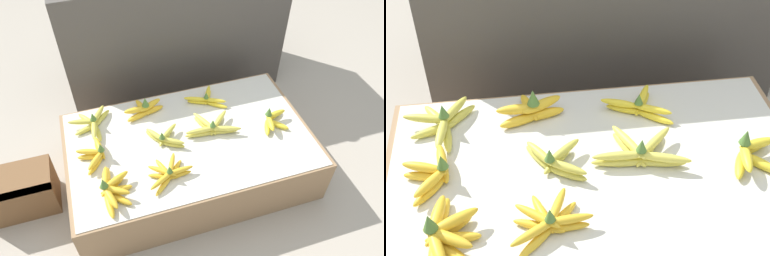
% 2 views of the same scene
% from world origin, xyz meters
% --- Properties ---
extents(ground_plane, '(10.00, 10.00, 0.00)m').
position_xyz_m(ground_plane, '(0.00, 0.00, 0.00)').
color(ground_plane, '#A89E8E').
extents(display_platform, '(1.20, 0.73, 0.27)m').
position_xyz_m(display_platform, '(0.00, 0.00, 0.13)').
color(display_platform, '#997551').
rests_on(display_platform, ground_plane).
extents(banana_bunch_front_left, '(0.15, 0.27, 0.11)m').
position_xyz_m(banana_bunch_front_left, '(-0.41, -0.21, 0.30)').
color(banana_bunch_front_left, gold).
rests_on(banana_bunch_front_left, display_platform).
extents(banana_bunch_front_midleft, '(0.22, 0.21, 0.08)m').
position_xyz_m(banana_bunch_front_midleft, '(-0.16, -0.19, 0.29)').
color(banana_bunch_front_midleft, gold).
rests_on(banana_bunch_front_midleft, display_platform).
extents(banana_bunch_middle_left, '(0.14, 0.21, 0.10)m').
position_xyz_m(banana_bunch_middle_left, '(-0.45, 0.01, 0.30)').
color(banana_bunch_middle_left, gold).
rests_on(banana_bunch_middle_left, display_platform).
extents(banana_bunch_middle_midleft, '(0.17, 0.17, 0.09)m').
position_xyz_m(banana_bunch_middle_midleft, '(-0.12, 0.02, 0.30)').
color(banana_bunch_middle_midleft, gold).
rests_on(banana_bunch_middle_midleft, display_platform).
extents(banana_bunch_middle_midright, '(0.28, 0.19, 0.09)m').
position_xyz_m(banana_bunch_middle_midright, '(0.12, 0.02, 0.30)').
color(banana_bunch_middle_midright, '#DBCC4C').
rests_on(banana_bunch_middle_midright, display_platform).
extents(banana_bunch_middle_right, '(0.16, 0.16, 0.10)m').
position_xyz_m(banana_bunch_middle_right, '(0.43, -0.03, 0.30)').
color(banana_bunch_middle_right, yellow).
rests_on(banana_bunch_middle_right, display_platform).
extents(banana_bunch_back_left, '(0.22, 0.24, 0.10)m').
position_xyz_m(banana_bunch_back_left, '(-0.44, 0.22, 0.30)').
color(banana_bunch_back_left, gold).
rests_on(banana_bunch_back_left, display_platform).
extents(banana_bunch_back_midleft, '(0.21, 0.16, 0.11)m').
position_xyz_m(banana_bunch_back_midleft, '(-0.17, 0.24, 0.30)').
color(banana_bunch_back_midleft, gold).
rests_on(banana_bunch_back_midleft, display_platform).
extents(banana_bunch_back_midright, '(0.22, 0.19, 0.08)m').
position_xyz_m(banana_bunch_back_midright, '(0.17, 0.22, 0.29)').
color(banana_bunch_back_midright, yellow).
rests_on(banana_bunch_back_midright, display_platform).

